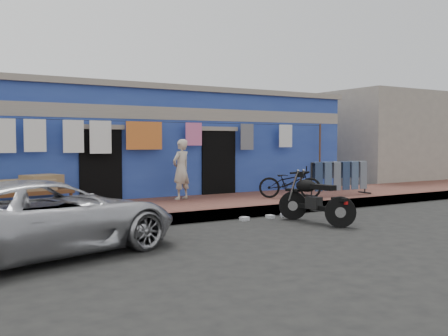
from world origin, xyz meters
TOP-DOWN VIEW (x-y plane):
  - ground at (0.00, 0.00)m, footprint 80.00×80.00m
  - sidewalk at (0.00, 3.00)m, footprint 28.00×3.00m
  - curb at (0.00, 1.55)m, footprint 28.00×0.10m
  - building at (-0.00, 6.99)m, footprint 12.20×5.20m
  - neighbor_right at (11.00, 7.00)m, footprint 6.00×5.00m
  - clothesline at (-1.05, 4.25)m, footprint 10.06×0.06m
  - car at (-4.46, -0.06)m, footprint 4.72×3.09m
  - seated_person at (-0.28, 3.73)m, footprint 0.68×0.57m
  - bicycle at (2.34, 2.46)m, footprint 1.64×1.49m
  - motorcycle at (1.19, 0.12)m, footprint 1.02×1.85m
  - charpoy at (-4.20, 3.75)m, footprint 2.55×1.86m
  - jeans_rack at (4.13, 2.45)m, footprint 2.11×0.69m
  - litter_a at (0.05, 1.20)m, footprint 0.21×0.18m
  - litter_b at (1.15, 1.20)m, footprint 0.16×0.19m
  - litter_c at (0.77, 1.20)m, footprint 0.15×0.19m

SIDE VIEW (x-z plane):
  - ground at x=0.00m, z-range 0.00..0.00m
  - litter_c at x=0.77m, z-range 0.00..0.07m
  - litter_b at x=1.15m, z-range 0.00..0.08m
  - litter_a at x=0.05m, z-range 0.00..0.08m
  - sidewalk at x=0.00m, z-range 0.00..0.25m
  - curb at x=0.00m, z-range 0.00..0.25m
  - motorcycle at x=1.19m, z-range 0.00..1.10m
  - car at x=-4.46m, z-range 0.00..1.22m
  - charpoy at x=-4.20m, z-range 0.25..0.98m
  - jeans_rack at x=4.13m, z-range 0.25..1.23m
  - bicycle at x=2.34m, z-range 0.25..1.31m
  - seated_person at x=-0.28m, z-range 0.25..1.84m
  - building at x=0.00m, z-range 0.01..3.37m
  - clothesline at x=-1.05m, z-range 0.77..2.87m
  - neighbor_right at x=11.00m, z-range 0.00..3.80m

